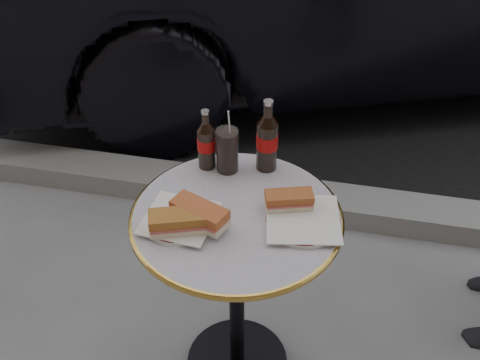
% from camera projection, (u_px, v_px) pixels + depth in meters
% --- Properties ---
extents(curb, '(40.00, 0.20, 0.12)m').
position_uv_depth(curb, '(277.00, 198.00, 2.85)').
color(curb, gray).
rests_on(curb, ground).
extents(bistro_table, '(0.62, 0.62, 0.73)m').
position_uv_depth(bistro_table, '(237.00, 298.00, 1.96)').
color(bistro_table, '#BAB2C4').
rests_on(bistro_table, ground).
extents(plate_left, '(0.25, 0.25, 0.01)m').
position_uv_depth(plate_left, '(180.00, 220.00, 1.71)').
color(plate_left, white).
rests_on(plate_left, bistro_table).
extents(plate_right, '(0.22, 0.22, 0.01)m').
position_uv_depth(plate_right, '(303.00, 221.00, 1.70)').
color(plate_right, silver).
rests_on(plate_right, bistro_table).
extents(sandwich_left_a, '(0.18, 0.12, 0.06)m').
position_uv_depth(sandwich_left_a, '(179.00, 222.00, 1.65)').
color(sandwich_left_a, '#A8672A').
rests_on(sandwich_left_a, plate_left).
extents(sandwich_left_b, '(0.18, 0.13, 0.06)m').
position_uv_depth(sandwich_left_b, '(200.00, 215.00, 1.67)').
color(sandwich_left_b, '#B6572E').
rests_on(sandwich_left_b, plate_left).
extents(sandwich_right, '(0.15, 0.10, 0.05)m').
position_uv_depth(sandwich_right, '(289.00, 201.00, 1.73)').
color(sandwich_right, '#A5542A').
rests_on(sandwich_right, plate_right).
extents(cola_bottle_left, '(0.08, 0.08, 0.21)m').
position_uv_depth(cola_bottle_left, '(206.00, 139.00, 1.85)').
color(cola_bottle_left, black).
rests_on(cola_bottle_left, bistro_table).
extents(cola_bottle_right, '(0.09, 0.09, 0.25)m').
position_uv_depth(cola_bottle_right, '(267.00, 135.00, 1.83)').
color(cola_bottle_right, black).
rests_on(cola_bottle_right, bistro_table).
extents(cola_glass, '(0.09, 0.09, 0.15)m').
position_uv_depth(cola_glass, '(227.00, 150.00, 1.85)').
color(cola_glass, black).
rests_on(cola_glass, bistro_table).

